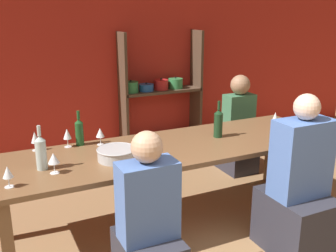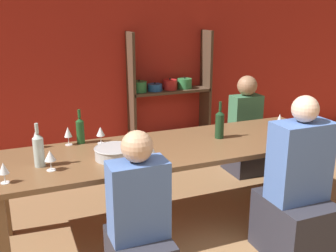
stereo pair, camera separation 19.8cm
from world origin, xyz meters
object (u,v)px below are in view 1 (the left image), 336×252
at_px(mixing_bowl, 117,153).
at_px(person_far_a, 238,135).
at_px(shelf_unit, 161,107).
at_px(wine_glass_red_c, 275,117).
at_px(wine_glass_empty_a, 67,134).
at_px(wine_bottle_dark, 41,152).
at_px(wine_glass_white_a, 155,149).
at_px(dining_table, 173,154).
at_px(wine_glass_red_d, 35,138).
at_px(wine_glass_red_a, 100,133).
at_px(person_near_b, 148,238).
at_px(wine_glass_white_b, 8,173).
at_px(person_near_a, 298,197).
at_px(wine_bottle_green, 79,131).
at_px(wine_glass_red_b, 54,159).
at_px(wine_bottle_amber, 218,123).

distance_m(mixing_bowl, person_far_a, 2.00).
xyz_separation_m(shelf_unit, wine_glass_red_c, (0.42, -1.78, 0.25)).
distance_m(wine_glass_empty_a, person_far_a, 2.12).
distance_m(wine_bottle_dark, wine_glass_empty_a, 0.48).
xyz_separation_m(wine_glass_empty_a, wine_glass_white_a, (0.50, -0.68, 0.01)).
height_order(dining_table, wine_glass_red_d, wine_glass_red_d).
distance_m(wine_glass_red_a, person_near_b, 1.12).
xyz_separation_m(wine_glass_empty_a, wine_glass_red_d, (-0.26, 0.03, -0.00)).
distance_m(wine_bottle_dark, wine_glass_red_d, 0.43).
xyz_separation_m(wine_glass_white_b, person_far_a, (2.55, 1.04, -0.40)).
distance_m(wine_glass_white_b, person_near_b, 1.00).
relative_size(person_near_a, person_near_b, 1.11).
distance_m(wine_bottle_green, wine_glass_red_b, 0.61).
bearing_deg(wine_glass_empty_a, wine_glass_red_d, 173.95).
height_order(dining_table, wine_glass_red_c, wine_glass_red_c).
xyz_separation_m(wine_glass_red_a, wine_glass_empty_a, (-0.26, 0.06, 0.01)).
bearing_deg(wine_glass_red_b, dining_table, 8.79).
bearing_deg(person_near_b, mixing_bowl, 88.64).
xyz_separation_m(wine_bottle_amber, wine_glass_red_b, (-1.49, -0.20, -0.02)).
bearing_deg(wine_glass_white_a, mixing_bowl, 133.94).
bearing_deg(wine_glass_empty_a, wine_glass_white_b, -129.43).
relative_size(wine_glass_red_a, wine_glass_red_c, 0.97).
distance_m(wine_bottle_amber, wine_glass_empty_a, 1.33).
distance_m(wine_glass_white_b, person_far_a, 2.79).
relative_size(wine_glass_red_a, person_near_a, 0.12).
xyz_separation_m(wine_glass_white_a, wine_glass_red_c, (1.45, 0.38, -0.02)).
relative_size(dining_table, wine_glass_red_d, 18.02).
height_order(wine_bottle_green, wine_glass_empty_a, wine_bottle_green).
xyz_separation_m(wine_bottle_dark, person_far_a, (2.31, 0.82, -0.43)).
relative_size(wine_bottle_dark, person_far_a, 0.29).
height_order(wine_glass_white_a, wine_glass_red_b, wine_glass_white_a).
height_order(mixing_bowl, person_far_a, person_far_a).
relative_size(wine_glass_red_b, wine_glass_red_c, 0.99).
height_order(shelf_unit, wine_glass_white_a, shelf_unit).
bearing_deg(wine_glass_red_b, person_far_a, 22.58).
bearing_deg(wine_glass_white_b, wine_glass_empty_a, 50.57).
distance_m(wine_glass_red_b, wine_glass_white_b, 0.33).
bearing_deg(wine_glass_red_b, wine_glass_white_a, -13.30).
height_order(wine_bottle_dark, wine_glass_red_c, wine_bottle_dark).
relative_size(wine_bottle_dark, person_near_b, 0.29).
bearing_deg(person_far_a, wine_glass_red_a, 15.14).
relative_size(wine_glass_red_b, wine_glass_red_d, 0.94).
relative_size(dining_table, person_near_b, 2.54).
bearing_deg(wine_bottle_green, shelf_unit, 45.79).
bearing_deg(wine_glass_empty_a, wine_glass_red_a, -13.59).
xyz_separation_m(wine_bottle_dark, wine_glass_red_d, (0.01, 0.43, -0.02)).
bearing_deg(dining_table, wine_glass_red_d, 160.09).
distance_m(wine_glass_white_b, person_near_a, 2.11).
xyz_separation_m(shelf_unit, person_near_a, (-0.04, -2.62, -0.13)).
bearing_deg(person_near_a, shelf_unit, 89.17).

